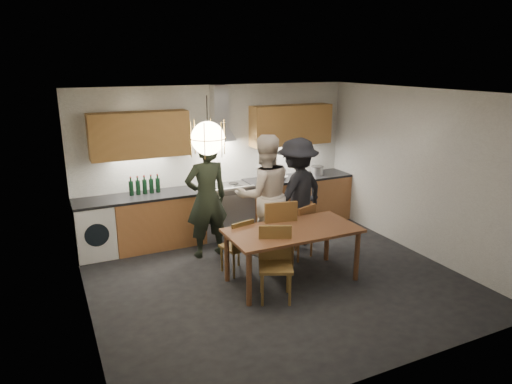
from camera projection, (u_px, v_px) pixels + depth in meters
name	position (u px, v px, depth m)	size (l,w,h in m)	color
ground	(276.00, 279.00, 6.48)	(5.00, 5.00, 0.00)	black
room_shell	(278.00, 161.00, 6.01)	(5.02, 4.52, 2.61)	white
counter_run	(226.00, 210.00, 8.06)	(5.00, 0.62, 0.90)	#C6824C
range_stove	(225.00, 211.00, 8.05)	(0.90, 0.60, 0.92)	silver
wall_fixtures	(221.00, 129.00, 7.76)	(4.30, 0.54, 1.10)	#B98547
pendant_lamp	(208.00, 138.00, 5.40)	(0.43, 0.43, 0.70)	black
dining_table	(293.00, 235.00, 6.26)	(1.82, 0.92, 0.77)	brown
chair_back_left	(239.00, 243.00, 6.51)	(0.45, 0.45, 0.83)	brown
chair_back_mid	(278.00, 229.00, 6.68)	(0.56, 0.56, 1.06)	brown
chair_back_right	(302.00, 228.00, 7.05)	(0.50, 0.50, 0.87)	brown
chair_front	(275.00, 258.00, 5.87)	(0.56, 0.56, 0.94)	brown
person_left	(207.00, 198.00, 7.04)	(0.69, 0.45, 1.88)	black
person_mid	(264.00, 195.00, 7.14)	(0.93, 0.73, 1.92)	beige
person_right	(297.00, 193.00, 7.44)	(1.17, 0.67, 1.81)	black
mixing_bowl	(280.00, 178.00, 8.33)	(0.29, 0.29, 0.07)	#ABAAAE
stock_pot	(317.00, 171.00, 8.65)	(0.23, 0.23, 0.16)	#B9B9BD
wine_bottles	(145.00, 185.00, 7.39)	(0.50, 0.07, 0.30)	black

